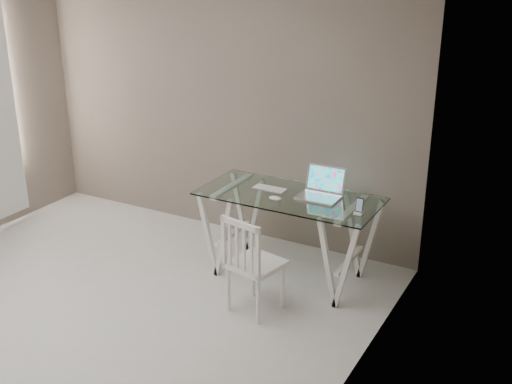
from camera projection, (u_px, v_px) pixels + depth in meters
room at (30, 105)px, 4.12m from camera, size 4.50×4.52×2.71m
desk at (289, 235)px, 5.42m from camera, size 1.50×0.70×0.75m
chair at (250, 261)px, 4.84m from camera, size 0.44×0.44×0.81m
laptop at (321, 190)px, 5.26m from camera, size 0.34×0.30×0.23m
keyboard at (270, 189)px, 5.43m from camera, size 0.30×0.13×0.01m
mouse at (275, 198)px, 5.19m from camera, size 0.11×0.06×0.03m
phone_dock at (359, 210)px, 4.92m from camera, size 0.07×0.07×0.13m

